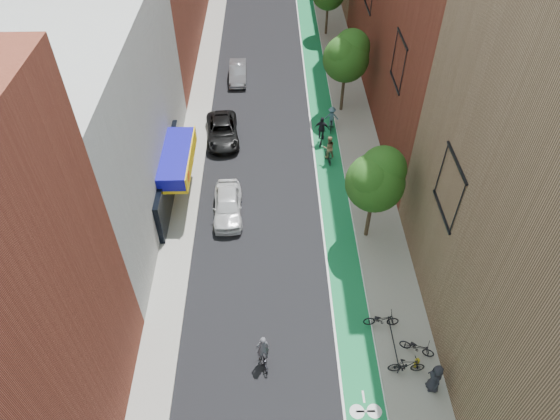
{
  "coord_description": "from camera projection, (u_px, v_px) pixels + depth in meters",
  "views": [
    {
      "loc": [
        -0.18,
        -10.88,
        22.71
      ],
      "look_at": [
        0.31,
        10.89,
        1.5
      ],
      "focal_mm": 32.0,
      "sensor_mm": 36.0,
      "label": 1
    }
  ],
  "objects": [
    {
      "name": "fire_hydrant",
      "position": [
        417.0,
        362.0,
        24.21
      ],
      "size": [
        0.24,
        0.24,
        0.68
      ],
      "color": "gold",
      "rests_on": "sidewalk_right"
    },
    {
      "name": "parked_bike_near",
      "position": [
        417.0,
        347.0,
        24.71
      ],
      "size": [
        1.84,
        1.28,
        0.91
      ],
      "primitive_type": "imported",
      "rotation": [
        0.0,
        0.0,
        1.14
      ],
      "color": "black",
      "rests_on": "sidewalk_right"
    },
    {
      "name": "parked_car_silver",
      "position": [
        238.0,
        72.0,
        44.07
      ],
      "size": [
        1.57,
        4.23,
        1.38
      ],
      "primitive_type": "imported",
      "rotation": [
        0.0,
        0.0,
        0.03
      ],
      "color": "gray",
      "rests_on": "ground"
    },
    {
      "name": "sidewalk_right",
      "position": [
        349.0,
        97.0,
        42.32
      ],
      "size": [
        3.0,
        68.0,
        0.15
      ],
      "primitive_type": "cube",
      "color": "gray",
      "rests_on": "ground"
    },
    {
      "name": "bike_lane",
      "position": [
        319.0,
        98.0,
        42.32
      ],
      "size": [
        2.0,
        68.0,
        0.01
      ],
      "primitive_type": "cube",
      "color": "#167D3F",
      "rests_on": "ground"
    },
    {
      "name": "sidewalk_left",
      "position": [
        201.0,
        99.0,
        42.12
      ],
      "size": [
        2.0,
        68.0,
        0.15
      ],
      "primitive_type": "cube",
      "color": "gray",
      "rests_on": "ground"
    },
    {
      "name": "tree_mid",
      "position": [
        347.0,
        55.0,
        37.53
      ],
      "size": [
        3.55,
        3.53,
        6.74
      ],
      "color": "#332619",
      "rests_on": "ground"
    },
    {
      "name": "cyclist_lead",
      "position": [
        263.0,
        354.0,
        24.28
      ],
      "size": [
        0.9,
        1.62,
        2.09
      ],
      "rotation": [
        0.0,
        0.0,
        3.39
      ],
      "color": "black",
      "rests_on": "ground"
    },
    {
      "name": "parked_car_white",
      "position": [
        228.0,
        205.0,
        31.78
      ],
      "size": [
        2.01,
        4.56,
        1.53
      ],
      "primitive_type": "imported",
      "rotation": [
        0.0,
        0.0,
        0.05
      ],
      "color": "silver",
      "rests_on": "ground"
    },
    {
      "name": "building_left_white",
      "position": [
        87.0,
        121.0,
        29.31
      ],
      "size": [
        8.0,
        20.0,
        12.0
      ],
      "primitive_type": "cube",
      "color": "silver",
      "rests_on": "ground"
    },
    {
      "name": "tree_near",
      "position": [
        376.0,
        179.0,
        27.66
      ],
      "size": [
        3.4,
        3.36,
        6.42
      ],
      "color": "#332619",
      "rests_on": "ground"
    },
    {
      "name": "parked_car_black",
      "position": [
        222.0,
        131.0,
        37.66
      ],
      "size": [
        2.84,
        5.27,
        1.41
      ],
      "primitive_type": "imported",
      "rotation": [
        0.0,
        0.0,
        0.1
      ],
      "color": "black",
      "rests_on": "ground"
    },
    {
      "name": "parked_bike_far",
      "position": [
        381.0,
        319.0,
        25.82
      ],
      "size": [
        1.86,
        0.69,
        0.97
      ],
      "primitive_type": "imported",
      "rotation": [
        0.0,
        0.0,
        1.55
      ],
      "color": "black",
      "rests_on": "sidewalk_right"
    },
    {
      "name": "cyclist_lane_mid",
      "position": [
        322.0,
        133.0,
        37.18
      ],
      "size": [
        1.17,
        1.71,
        2.21
      ],
      "rotation": [
        0.0,
        0.0,
        2.89
      ],
      "color": "black",
      "rests_on": "ground"
    },
    {
      "name": "parked_bike_mid",
      "position": [
        407.0,
        365.0,
        23.9
      ],
      "size": [
        1.81,
        0.54,
        1.08
      ],
      "primitive_type": "imported",
      "rotation": [
        0.0,
        0.0,
        1.55
      ],
      "color": "black",
      "rests_on": "sidewalk_right"
    },
    {
      "name": "cyclist_lane_far",
      "position": [
        332.0,
        120.0,
        38.46
      ],
      "size": [
        1.11,
        1.64,
        1.94
      ],
      "rotation": [
        0.0,
        0.0,
        2.98
      ],
      "color": "black",
      "rests_on": "ground"
    },
    {
      "name": "pedestrian",
      "position": [
        435.0,
        378.0,
        23.05
      ],
      "size": [
        0.65,
        0.93,
        1.82
      ],
      "primitive_type": "imported",
      "rotation": [
        0.0,
        0.0,
        -1.49
      ],
      "color": "black",
      "rests_on": "sidewalk_right"
    },
    {
      "name": "cyclist_lane_near",
      "position": [
        328.0,
        151.0,
        35.59
      ],
      "size": [
        0.93,
        1.6,
        2.07
      ],
      "rotation": [
        0.0,
        0.0,
        3.3
      ],
      "color": "black",
      "rests_on": "ground"
    },
    {
      "name": "ground",
      "position": [
        279.0,
        393.0,
        23.65
      ],
      "size": [
        160.0,
        160.0,
        0.0
      ],
      "primitive_type": "plane",
      "color": "black",
      "rests_on": "ground"
    }
  ]
}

